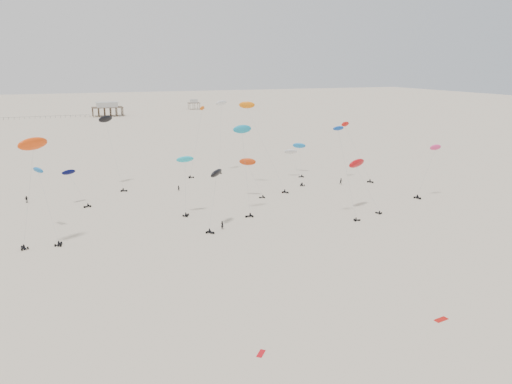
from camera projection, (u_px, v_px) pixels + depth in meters
name	position (u px, v px, depth m)	size (l,w,h in m)	color
ground_plane	(164.00, 148.00, 219.45)	(900.00, 900.00, 0.00)	beige
pavilion_main	(107.00, 110.00, 350.16)	(21.00, 13.00, 9.80)	brown
pavilion_small	(194.00, 105.00, 402.02)	(9.00, 7.00, 8.00)	brown
pier_fence	(27.00, 118.00, 332.74)	(80.20, 0.20, 1.50)	black
rig_0	(355.00, 146.00, 157.22)	(7.52, 11.44, 19.10)	black
rig_1	(46.00, 199.00, 106.60)	(5.76, 16.47, 18.22)	black
rig_2	(429.00, 166.00, 137.23)	(8.39, 3.14, 14.74)	black
rig_3	(255.00, 123.00, 146.60)	(10.22, 16.52, 27.29)	black
rig_4	(294.00, 160.00, 159.57)	(5.47, 16.00, 15.03)	black
rig_5	(215.00, 184.00, 111.76)	(6.87, 9.09, 13.53)	black
rig_6	(197.00, 139.00, 161.32)	(7.57, 4.88, 22.91)	black
rig_7	(358.00, 166.00, 126.20)	(6.67, 10.66, 13.84)	black
rig_8	(244.00, 146.00, 121.21)	(4.93, 7.50, 21.84)	black
rig_9	(221.00, 116.00, 167.78)	(6.46, 7.48, 24.40)	black
rig_10	(345.00, 162.00, 117.74)	(4.77, 7.81, 22.08)	black
rig_11	(74.00, 182.00, 130.52)	(7.00, 8.40, 10.07)	black
rig_12	(299.00, 150.00, 168.46)	(6.30, 11.01, 11.66)	black
rig_13	(108.00, 130.00, 148.38)	(6.74, 14.38, 22.22)	black
rig_14	(32.00, 155.00, 97.45)	(8.24, 5.82, 22.60)	black
rig_15	(185.00, 172.00, 121.16)	(4.49, 5.03, 14.69)	black
rig_16	(249.00, 166.00, 138.05)	(6.16, 6.11, 10.91)	black
spectator_0	(222.00, 229.00, 112.22)	(0.83, 0.57, 2.27)	black
spectator_1	(341.00, 184.00, 153.71)	(1.11, 0.64, 2.27)	black
spectator_2	(27.00, 203.00, 133.63)	(1.30, 0.70, 2.19)	black
spectator_3	(179.00, 191.00, 145.85)	(0.71, 0.49, 1.95)	black
grounded_kite_a	(441.00, 320.00, 72.64)	(2.20, 0.90, 0.08)	#B9110B
grounded_kite_b	(261.00, 354.00, 64.16)	(1.80, 0.70, 0.07)	red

